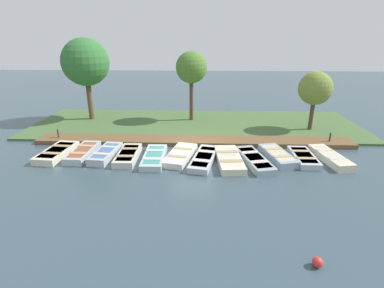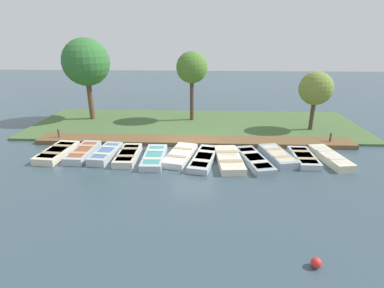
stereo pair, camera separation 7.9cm
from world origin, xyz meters
name	(u,v)px [view 2 (the right image)]	position (x,y,z in m)	size (l,w,h in m)	color
ground_plane	(193,149)	(0.00, 0.00, 0.00)	(80.00, 80.00, 0.00)	#384C56
shore_bank	(196,124)	(-5.00, 0.00, 0.07)	(8.00, 24.00, 0.14)	#476638
dock_walkway	(194,141)	(-1.15, 0.00, 0.13)	(1.57, 19.70, 0.26)	brown
rowboat_0	(57,152)	(1.31, -7.62, 0.20)	(3.08, 1.47, 0.40)	beige
rowboat_1	(83,152)	(1.26, -6.15, 0.21)	(2.98, 1.12, 0.41)	#B2BCC1
rowboat_2	(106,153)	(1.41, -4.81, 0.22)	(2.87, 1.27, 0.44)	#B2BCC1
rowboat_3	(128,155)	(1.56, -3.52, 0.20)	(2.91, 1.14, 0.40)	beige
rowboat_4	(154,157)	(1.71, -2.04, 0.18)	(3.19, 1.17, 0.36)	#B2BCC1
rowboat_5	(180,155)	(1.35, -0.65, 0.18)	(3.33, 1.85, 0.36)	silver
rowboat_6	(204,158)	(1.75, 0.67, 0.17)	(3.59, 1.71, 0.34)	#B2BCC1
rowboat_7	(229,159)	(1.87, 2.01, 0.19)	(3.47, 1.51, 0.39)	beige
rowboat_8	(254,160)	(1.82, 3.35, 0.18)	(3.60, 1.83, 0.36)	#8C9EA8
rowboat_9	(278,156)	(1.28, 4.71, 0.21)	(3.11, 1.73, 0.41)	#8C9EA8
rowboat_10	(304,157)	(1.37, 6.09, 0.17)	(2.77, 1.10, 0.35)	#B2BCC1
rowboat_11	(330,157)	(1.39, 7.50, 0.21)	(3.24, 1.48, 0.42)	beige
mooring_post_near	(59,135)	(-1.06, -8.61, 0.41)	(0.11, 0.11, 0.82)	#47382D
mooring_post_far	(330,139)	(-1.06, 8.39, 0.41)	(0.11, 0.11, 0.82)	#47382D
buoy	(316,263)	(9.41, 4.05, 0.16)	(0.32, 0.32, 0.32)	red
park_tree_far_left	(86,62)	(-6.00, -8.24, 4.46)	(3.50, 3.50, 6.25)	brown
park_tree_left	(192,68)	(-6.05, -0.34, 4.09)	(2.33, 2.33, 5.31)	#4C3828
park_tree_center	(316,89)	(-3.91, 8.12, 3.00)	(2.25, 2.25, 4.15)	#4C3828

